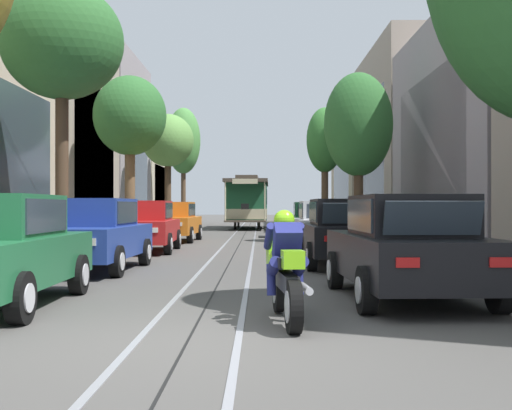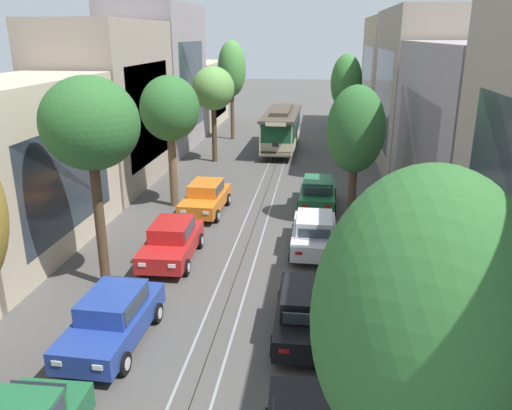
# 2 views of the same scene
# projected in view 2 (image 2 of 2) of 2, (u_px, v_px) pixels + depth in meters

# --- Properties ---
(ground_plane) EXTENTS (160.00, 160.00, 0.00)m
(ground_plane) POSITION_uv_depth(u_px,v_px,m) (262.00, 204.00, 27.82)
(ground_plane) COLOR #4C4947
(trolley_track_rails) EXTENTS (1.14, 60.92, 0.01)m
(trolley_track_rails) POSITION_uv_depth(u_px,v_px,m) (268.00, 186.00, 30.91)
(trolley_track_rails) COLOR gray
(trolley_track_rails) RESTS_ON ground
(building_facade_left) EXTENTS (5.68, 52.62, 10.93)m
(building_facade_left) POSITION_uv_depth(u_px,v_px,m) (103.00, 109.00, 30.06)
(building_facade_left) COLOR #BCAD93
(building_facade_left) RESTS_ON ground
(building_facade_right) EXTENTS (5.64, 52.62, 10.35)m
(building_facade_right) POSITION_uv_depth(u_px,v_px,m) (433.00, 104.00, 29.84)
(building_facade_right) COLOR gray
(building_facade_right) RESTS_ON ground
(parked_car_blue_second_left) EXTENTS (2.09, 4.40, 1.58)m
(parked_car_blue_second_left) POSITION_uv_depth(u_px,v_px,m) (113.00, 319.00, 15.08)
(parked_car_blue_second_left) COLOR #233D93
(parked_car_blue_second_left) RESTS_ON ground
(parked_car_red_mid_left) EXTENTS (2.08, 4.40, 1.58)m
(parked_car_red_mid_left) POSITION_uv_depth(u_px,v_px,m) (172.00, 241.00, 20.71)
(parked_car_red_mid_left) COLOR red
(parked_car_red_mid_left) RESTS_ON ground
(parked_car_orange_fourth_left) EXTENTS (2.09, 4.40, 1.58)m
(parked_car_orange_fourth_left) POSITION_uv_depth(u_px,v_px,m) (206.00, 197.00, 26.24)
(parked_car_orange_fourth_left) COLOR orange
(parked_car_orange_fourth_left) RESTS_ON ground
(parked_car_black_second_right) EXTENTS (2.02, 4.37, 1.58)m
(parked_car_black_second_right) POSITION_uv_depth(u_px,v_px,m) (307.00, 310.00, 15.54)
(parked_car_black_second_right) COLOR black
(parked_car_black_second_right) RESTS_ON ground
(parked_car_white_mid_right) EXTENTS (2.01, 4.36, 1.58)m
(parked_car_white_mid_right) POSITION_uv_depth(u_px,v_px,m) (314.00, 233.00, 21.61)
(parked_car_white_mid_right) COLOR silver
(parked_car_white_mid_right) RESTS_ON ground
(parked_car_green_fourth_right) EXTENTS (2.06, 4.39, 1.58)m
(parked_car_green_fourth_right) POSITION_uv_depth(u_px,v_px,m) (318.00, 192.00, 27.07)
(parked_car_green_fourth_right) COLOR #1E6038
(parked_car_green_fourth_right) RESTS_ON ground
(street_tree_kerb_left_second) EXTENTS (3.38, 2.90, 7.51)m
(street_tree_kerb_left_second) POSITION_uv_depth(u_px,v_px,m) (90.00, 125.00, 17.07)
(street_tree_kerb_left_second) COLOR #4C3826
(street_tree_kerb_left_second) RESTS_ON ground
(street_tree_kerb_left_mid) EXTENTS (3.01, 3.04, 6.82)m
(street_tree_kerb_left_mid) POSITION_uv_depth(u_px,v_px,m) (170.00, 110.00, 25.93)
(street_tree_kerb_left_mid) COLOR brown
(street_tree_kerb_left_mid) RESTS_ON ground
(street_tree_kerb_left_fourth) EXTENTS (2.94, 3.13, 6.67)m
(street_tree_kerb_left_fourth) POSITION_uv_depth(u_px,v_px,m) (213.00, 89.00, 35.43)
(street_tree_kerb_left_fourth) COLOR #4C3826
(street_tree_kerb_left_fourth) RESTS_ON ground
(street_tree_kerb_left_far) EXTENTS (2.37, 2.36, 8.28)m
(street_tree_kerb_left_far) POSITION_uv_depth(u_px,v_px,m) (232.00, 69.00, 43.01)
(street_tree_kerb_left_far) COLOR brown
(street_tree_kerb_left_far) RESTS_ON ground
(street_tree_kerb_right_near) EXTENTS (3.27, 2.94, 7.16)m
(street_tree_kerb_right_near) POSITION_uv_depth(u_px,v_px,m) (423.00, 325.00, 7.43)
(street_tree_kerb_right_near) COLOR #4C3826
(street_tree_kerb_right_near) RESTS_ON ground
(street_tree_kerb_right_second) EXTENTS (2.67, 2.48, 6.62)m
(street_tree_kerb_right_second) POSITION_uv_depth(u_px,v_px,m) (356.00, 131.00, 23.49)
(street_tree_kerb_right_second) COLOR #4C3826
(street_tree_kerb_right_second) RESTS_ON ground
(street_tree_kerb_right_mid) EXTENTS (2.24, 2.18, 7.44)m
(street_tree_kerb_right_mid) POSITION_uv_depth(u_px,v_px,m) (346.00, 84.00, 36.79)
(street_tree_kerb_right_mid) COLOR brown
(street_tree_kerb_right_mid) RESTS_ON ground
(cable_car_trolley) EXTENTS (2.70, 9.16, 3.28)m
(cable_car_trolley) POSITION_uv_depth(u_px,v_px,m) (282.00, 129.00, 40.23)
(cable_car_trolley) COLOR #1E5B38
(cable_car_trolley) RESTS_ON ground
(pedestrian_on_left_pavement) EXTENTS (0.55, 0.24, 1.54)m
(pedestrian_on_left_pavement) POSITION_uv_depth(u_px,v_px,m) (388.00, 205.00, 24.90)
(pedestrian_on_left_pavement) COLOR #4C4233
(pedestrian_on_left_pavement) RESTS_ON ground
(fire_hydrant) EXTENTS (0.40, 0.22, 0.84)m
(fire_hydrant) POSITION_uv_depth(u_px,v_px,m) (373.00, 387.00, 12.72)
(fire_hydrant) COLOR #B2B2B7
(fire_hydrant) RESTS_ON ground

